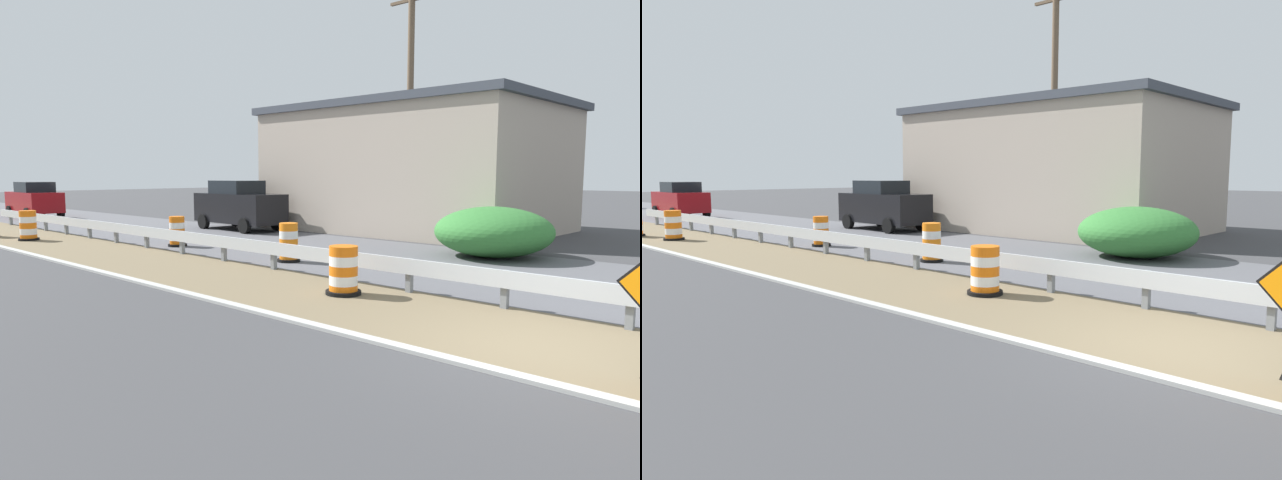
% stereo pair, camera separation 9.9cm
% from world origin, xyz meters
% --- Properties ---
extents(ground_plane, '(160.00, 160.00, 0.00)m').
position_xyz_m(ground_plane, '(0.00, 0.00, 0.00)').
color(ground_plane, '#3D3D3F').
extents(median_dirt_strip, '(3.31, 120.00, 0.01)m').
position_xyz_m(median_dirt_strip, '(0.46, 0.00, 0.00)').
color(median_dirt_strip, '#706047').
rests_on(median_dirt_strip, ground).
extents(curb_near_edge, '(0.20, 120.00, 0.11)m').
position_xyz_m(curb_near_edge, '(-1.30, 0.00, 0.00)').
color(curb_near_edge, '#ADADA8').
rests_on(curb_near_edge, ground).
extents(guardrail_median, '(0.18, 55.33, 0.71)m').
position_xyz_m(guardrail_median, '(1.88, -0.59, 0.52)').
color(guardrail_median, silver).
rests_on(guardrail_median, ground).
extents(traffic_barrel_nearest, '(0.73, 0.73, 0.98)m').
position_xyz_m(traffic_barrel_nearest, '(0.88, 4.38, 0.44)').
color(traffic_barrel_nearest, orange).
rests_on(traffic_barrel_nearest, ground).
extents(traffic_barrel_close, '(0.64, 0.64, 1.08)m').
position_xyz_m(traffic_barrel_close, '(3.09, 8.26, 0.49)').
color(traffic_barrel_close, orange).
rests_on(traffic_barrel_close, ground).
extents(traffic_barrel_mid, '(0.63, 0.63, 1.01)m').
position_xyz_m(traffic_barrel_mid, '(2.86, 13.39, 0.45)').
color(traffic_barrel_mid, orange).
rests_on(traffic_barrel_mid, ground).
extents(traffic_barrel_farther, '(0.71, 0.71, 1.09)m').
position_xyz_m(traffic_barrel_farther, '(0.12, 18.85, 0.49)').
color(traffic_barrel_farther, orange).
rests_on(traffic_barrel_farther, ground).
extents(car_lead_near_lane, '(2.01, 4.23, 1.98)m').
position_xyz_m(car_lead_near_lane, '(4.51, 29.98, 0.99)').
color(car_lead_near_lane, maroon).
rests_on(car_lead_near_lane, ground).
extents(car_mid_far_lane, '(2.09, 4.52, 2.13)m').
position_xyz_m(car_mid_far_lane, '(7.91, 16.34, 1.06)').
color(car_mid_far_lane, black).
rests_on(car_mid_far_lane, ground).
extents(roadside_shop_near, '(8.48, 11.80, 5.31)m').
position_xyz_m(roadside_shop_near, '(13.30, 10.87, 2.67)').
color(roadside_shop_near, '#AD9E8E').
rests_on(roadside_shop_near, ground).
extents(utility_pole_near, '(0.24, 1.80, 9.11)m').
position_xyz_m(utility_pole_near, '(10.01, 9.01, 4.71)').
color(utility_pole_near, brown).
rests_on(utility_pole_near, ground).
extents(bush_roadside, '(3.40, 3.40, 1.47)m').
position_xyz_m(bush_roadside, '(7.82, 4.55, 0.74)').
color(bush_roadside, '#337533').
rests_on(bush_roadside, ground).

